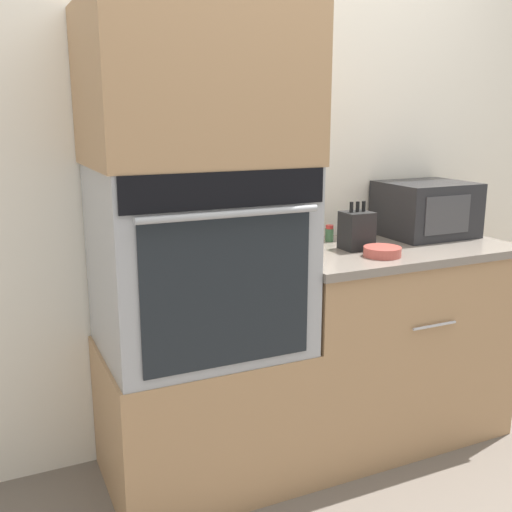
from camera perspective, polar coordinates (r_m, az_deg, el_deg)
The scene contains 11 objects.
ground_plane at distance 2.61m, azimuth 6.14°, elevation -21.32°, with size 12.00×12.00×0.00m, color #6B6056.
wall_back at distance 2.71m, azimuth -0.13°, elevation 8.50°, with size 8.00×0.05×2.50m.
oven_cabinet_base at distance 2.54m, azimuth -5.13°, elevation -14.60°, with size 0.78×0.60×0.58m.
wall_oven at distance 2.31m, azimuth -5.43°, elevation -0.25°, with size 0.76×0.64×0.72m.
oven_cabinet_upper at distance 2.25m, azimuth -5.84°, elevation 15.84°, with size 0.78×0.60×0.56m.
counter_unit at distance 2.88m, azimuth 12.30°, elevation -7.80°, with size 1.07×0.63×0.91m.
microwave at distance 2.99m, azimuth 15.86°, elevation 4.33°, with size 0.41×0.36×0.26m.
knife_block at distance 2.62m, azimuth 9.57°, elevation 2.43°, with size 0.13×0.11×0.21m.
bowl at distance 2.52m, azimuth 11.94°, elevation 0.41°, with size 0.16×0.16×0.04m.
condiment_jar_near at distance 2.78m, azimuth 7.00°, elevation 2.15°, with size 0.04×0.04×0.08m.
condiment_jar_mid at distance 2.82m, azimuth 8.41°, elevation 2.40°, with size 0.04×0.04×0.09m.
Camera 1 is at (-1.13, -1.82, 1.48)m, focal length 42.00 mm.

